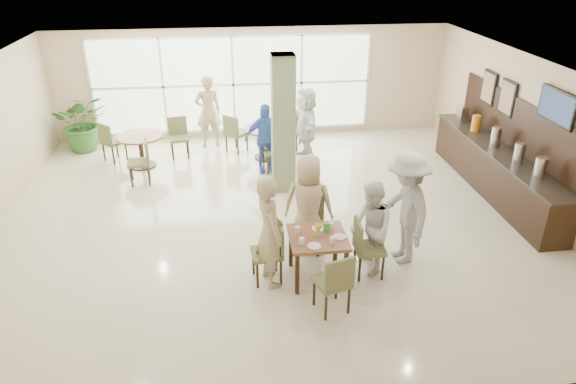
{
  "coord_description": "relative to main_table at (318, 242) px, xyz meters",
  "views": [
    {
      "loc": [
        -0.71,
        -8.5,
        4.76
      ],
      "look_at": [
        0.2,
        -1.2,
        1.1
      ],
      "focal_mm": 32.0,
      "sensor_mm": 36.0,
      "label": 1
    }
  ],
  "objects": [
    {
      "name": "ground",
      "position": [
        -0.55,
        2.03,
        -0.64
      ],
      "size": [
        10.0,
        10.0,
        0.0
      ],
      "primitive_type": "plane",
      "color": "beige",
      "rests_on": "ground"
    },
    {
      "name": "room_shell",
      "position": [
        -0.55,
        2.03,
        1.06
      ],
      "size": [
        10.0,
        10.0,
        10.0
      ],
      "color": "white",
      "rests_on": "ground"
    },
    {
      "name": "window_bank",
      "position": [
        -1.05,
        6.49,
        0.76
      ],
      "size": [
        7.0,
        0.04,
        7.0
      ],
      "color": "silver",
      "rests_on": "ground"
    },
    {
      "name": "column",
      "position": [
        -0.15,
        3.23,
        0.76
      ],
      "size": [
        0.45,
        0.45,
        2.8
      ],
      "primitive_type": "cube",
      "color": "#6E7451",
      "rests_on": "ground"
    },
    {
      "name": "main_table",
      "position": [
        0.0,
        0.0,
        0.0
      ],
      "size": [
        0.86,
        0.86,
        0.75
      ],
      "color": "brown",
      "rests_on": "ground"
    },
    {
      "name": "round_table_left",
      "position": [
        -3.25,
        4.8,
        -0.08
      ],
      "size": [
        1.06,
        1.06,
        0.75
      ],
      "color": "brown",
      "rests_on": "ground"
    },
    {
      "name": "round_table_right",
      "position": [
        -0.35,
        4.95,
        -0.09
      ],
      "size": [
        1.04,
        1.04,
        0.75
      ],
      "color": "brown",
      "rests_on": "ground"
    },
    {
      "name": "chairs_main_table",
      "position": [
        0.03,
        0.02,
        -0.17
      ],
      "size": [
        2.06,
        2.14,
        0.95
      ],
      "color": "brown",
      "rests_on": "ground"
    },
    {
      "name": "chairs_table_left",
      "position": [
        -3.17,
        4.77,
        -0.17
      ],
      "size": [
        2.08,
        1.91,
        0.95
      ],
      "color": "brown",
      "rests_on": "ground"
    },
    {
      "name": "chairs_table_right",
      "position": [
        -0.28,
        5.02,
        -0.17
      ],
      "size": [
        2.15,
        1.88,
        0.95
      ],
      "color": "brown",
      "rests_on": "ground"
    },
    {
      "name": "tabletop_clutter",
      "position": [
        0.02,
        -0.02,
        0.17
      ],
      "size": [
        0.75,
        0.69,
        0.21
      ],
      "color": "white",
      "rests_on": "main_table"
    },
    {
      "name": "buffet_counter",
      "position": [
        4.15,
        2.53,
        -0.09
      ],
      "size": [
        0.64,
        4.7,
        1.95
      ],
      "color": "black",
      "rests_on": "ground"
    },
    {
      "name": "wall_tv",
      "position": [
        4.39,
        1.43,
        1.51
      ],
      "size": [
        0.06,
        1.0,
        0.58
      ],
      "color": "black",
      "rests_on": "ground"
    },
    {
      "name": "framed_art_a",
      "position": [
        4.4,
        3.03,
        1.21
      ],
      "size": [
        0.05,
        0.55,
        0.7
      ],
      "color": "black",
      "rests_on": "ground"
    },
    {
      "name": "framed_art_b",
      "position": [
        4.4,
        3.83,
        1.21
      ],
      "size": [
        0.05,
        0.55,
        0.7
      ],
      "color": "black",
      "rests_on": "ground"
    },
    {
      "name": "potted_plant",
      "position": [
        -4.77,
        6.02,
        0.06
      ],
      "size": [
        1.51,
        1.51,
        1.41
      ],
      "primitive_type": "imported",
      "rotation": [
        0.0,
        0.0,
        0.21
      ],
      "color": "#32692A",
      "rests_on": "ground"
    },
    {
      "name": "teen_left",
      "position": [
        -0.72,
        0.0,
        0.23
      ],
      "size": [
        0.57,
        0.73,
        1.75
      ],
      "primitive_type": "imported",
      "rotation": [
        0.0,
        0.0,
        1.84
      ],
      "color": "tan",
      "rests_on": "ground"
    },
    {
      "name": "teen_far",
      "position": [
        -0.01,
        0.84,
        0.21
      ],
      "size": [
        0.92,
        0.66,
        1.7
      ],
      "primitive_type": "imported",
      "rotation": [
        0.0,
        0.0,
        2.86
      ],
      "color": "tan",
      "rests_on": "ground"
    },
    {
      "name": "teen_right",
      "position": [
        0.84,
        0.1,
        0.12
      ],
      "size": [
        0.62,
        0.77,
        1.52
      ],
      "primitive_type": "imported",
      "rotation": [
        0.0,
        0.0,
        -1.51
      ],
      "color": "white",
      "rests_on": "ground"
    },
    {
      "name": "teen_standing",
      "position": [
        1.46,
        0.35,
        0.3
      ],
      "size": [
        0.8,
        1.27,
        1.88
      ],
      "primitive_type": "imported",
      "rotation": [
        0.0,
        0.0,
        -1.49
      ],
      "color": "#9E9EA0",
      "rests_on": "ground"
    },
    {
      "name": "adult_a",
      "position": [
        -0.45,
        4.17,
        0.14
      ],
      "size": [
        0.99,
        0.66,
        1.56
      ],
      "primitive_type": "imported",
      "rotation": [
        0.0,
        0.0,
        0.16
      ],
      "color": "#446ECD",
      "rests_on": "ground"
    },
    {
      "name": "adult_b",
      "position": [
        0.57,
        4.84,
        0.21
      ],
      "size": [
        0.93,
        1.67,
        1.71
      ],
      "primitive_type": "imported",
      "rotation": [
        0.0,
        0.0,
        -1.41
      ],
      "color": "white",
      "rests_on": "ground"
    },
    {
      "name": "adult_standing",
      "position": [
        -1.7,
        5.91,
        0.26
      ],
      "size": [
        0.74,
        0.57,
        1.8
      ],
      "primitive_type": "imported",
      "rotation": [
        0.0,
        0.0,
        3.37
      ],
      "color": "tan",
      "rests_on": "ground"
    }
  ]
}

